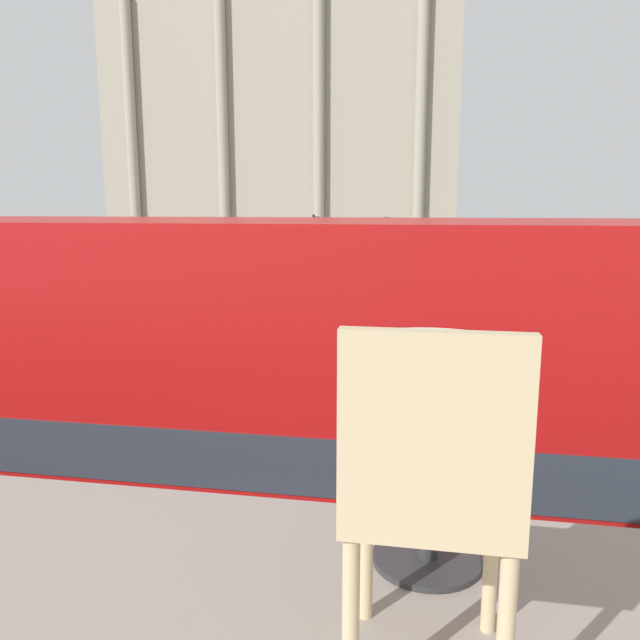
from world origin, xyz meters
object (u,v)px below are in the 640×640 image
Objects in this scene: pedestrian_white at (361,359)px; pedestrian_olive at (290,327)px; car_maroon at (363,299)px; traffic_light_far at (315,243)px; cafe_chair_0 at (431,489)px; cafe_dining_table at (432,406)px; pedestrian_grey at (317,299)px; double_decker_bus at (121,415)px; traffic_light_near at (388,284)px; plaza_building_left at (289,112)px; traffic_light_mid at (547,273)px.

pedestrian_white reaches higher than pedestrian_olive.
pedestrian_white is (1.18, -11.12, 0.27)m from car_maroon.
cafe_chair_0 is at bearing -78.93° from traffic_light_far.
cafe_dining_table is 21.61m from pedestrian_grey.
double_decker_bus is 8.60m from traffic_light_near.
cafe_dining_table reaches higher than car_maroon.
plaza_building_left is 19.12× the size of pedestrian_olive.
traffic_light_near is at bearing 82.66° from double_decker_bus.
cafe_chair_0 is at bearing -100.61° from traffic_light_mid.
pedestrian_white is (4.14, -16.50, -1.61)m from traffic_light_far.
pedestrian_white is (1.47, 8.25, -1.41)m from double_decker_bus.
plaza_building_left is 41.62m from traffic_light_mid.
cafe_dining_table is 0.45× the size of pedestrian_grey.
pedestrian_grey and pedestrian_olive have the same top height.
pedestrian_grey is (-4.20, 21.55, -2.83)m from cafe_chair_0.
pedestrian_white is (-1.50, 11.74, -2.81)m from cafe_dining_table.
pedestrian_grey is at bearing 102.21° from cafe_chair_0.
double_decker_bus reaches higher than car_maroon.
traffic_light_mid is at bearing -41.13° from traffic_light_far.
traffic_light_near is at bearing -74.01° from traffic_light_far.
traffic_light_far is 17.09m from pedestrian_white.
cafe_dining_table is at bearing 80.76° from pedestrian_olive.
car_maroon is 2.59× the size of pedestrian_olive.
traffic_light_far is at bearing -106.54° from pedestrian_olive.
traffic_light_mid is 2.04× the size of pedestrian_olive.
cafe_dining_table is 12.16m from pedestrian_white.
pedestrian_grey is at bearing 109.61° from traffic_light_near.
traffic_light_mid is at bearing 16.56° from pedestrian_white.
double_decker_bus is at bearing -112.46° from traffic_light_mid.
traffic_light_near is (-0.94, 12.39, -1.07)m from cafe_chair_0.
cafe_chair_0 is at bearing -123.47° from pedestrian_white.
double_decker_bus is 5.20m from cafe_chair_0.
double_decker_bus is 14.08× the size of cafe_dining_table.
double_decker_bus reaches higher than cafe_dining_table.
plaza_building_left is 7.47× the size of traffic_light_near.
cafe_chair_0 is (2.97, -4.04, 1.38)m from double_decker_bus.
cafe_chair_0 is at bearing -1.86° from pedestrian_grey.
double_decker_bus is 2.45× the size of car_maroon.
double_decker_bus is at bearing -8.86° from pedestrian_grey.
pedestrian_white is at bearing 100.40° from pedestrian_olive.
plaza_building_left is 37.18m from car_maroon.
plaza_building_left is at bearing -149.44° from car_maroon.
pedestrian_white is (-1.50, 12.29, -2.79)m from cafe_chair_0.
traffic_light_near is at bearing 95.51° from cafe_chair_0.
traffic_light_near is at bearing -29.81° from pedestrian_white.
cafe_chair_0 is 0.23× the size of traffic_light_far.
cafe_chair_0 is 0.56× the size of pedestrian_olive.
cafe_chair_0 is 0.54× the size of pedestrian_white.
plaza_building_left is (-13.32, 56.91, 9.06)m from cafe_chair_0.
traffic_light_near reaches higher than traffic_light_far.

